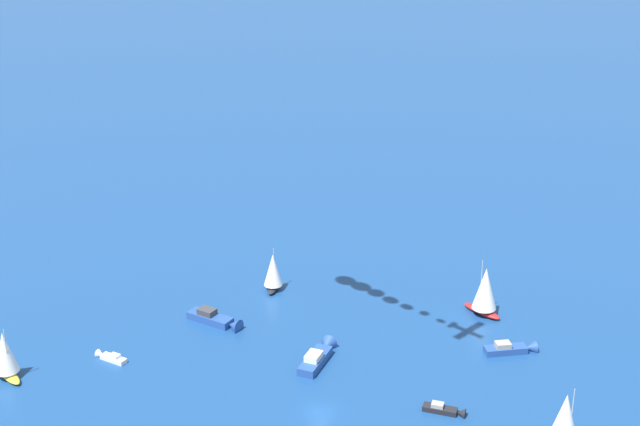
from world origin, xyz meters
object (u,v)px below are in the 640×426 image
(motorboat_outer_ring_e, at_px, (446,410))
(sailboat_far_port, at_px, (273,272))
(motorboat_outer_ring_d, at_px, (319,356))
(motorboat_trailing, at_px, (110,357))
(sailboat_near_centre, at_px, (485,291))
(sailboat_inshore, at_px, (565,418))
(motorboat_ahead, at_px, (513,348))
(motorboat_outer_ring_c, at_px, (217,320))
(sailboat_outer_ring_f, at_px, (5,355))

(motorboat_outer_ring_e, bearing_deg, sailboat_far_port, -124.35)
(motorboat_outer_ring_d, bearing_deg, motorboat_trailing, -68.72)
(motorboat_outer_ring_d, bearing_deg, motorboat_outer_ring_e, 73.22)
(sailboat_near_centre, xyz_separation_m, sailboat_far_port, (4.66, -37.43, -0.86))
(sailboat_inshore, distance_m, motorboat_outer_ring_d, 39.02)
(motorboat_ahead, relative_size, motorboat_outer_ring_e, 1.36)
(sailboat_near_centre, bearing_deg, motorboat_outer_ring_e, 2.28)
(sailboat_inshore, xyz_separation_m, motorboat_trailing, (4.27, -68.56, -3.42))
(sailboat_near_centre, bearing_deg, motorboat_trailing, -54.62)
(motorboat_ahead, xyz_separation_m, motorboat_outer_ring_c, (9.04, -47.91, 0.13))
(motorboat_outer_ring_c, bearing_deg, motorboat_outer_ring_e, 75.14)
(motorboat_ahead, distance_m, motorboat_outer_ring_e, 21.02)
(motorboat_ahead, relative_size, motorboat_outer_ring_c, 0.80)
(motorboat_trailing, distance_m, motorboat_ahead, 63.41)
(sailboat_near_centre, height_order, motorboat_outer_ring_d, sailboat_near_centre)
(sailboat_inshore, distance_m, motorboat_ahead, 23.85)
(motorboat_trailing, height_order, motorboat_outer_ring_d, motorboat_outer_ring_d)
(motorboat_outer_ring_c, distance_m, sailboat_outer_ring_f, 34.16)
(motorboat_trailing, xyz_separation_m, sailboat_outer_ring_f, (9.98, -11.30, 3.46))
(sailboat_far_port, distance_m, motorboat_ahead, 44.92)
(sailboat_far_port, xyz_separation_m, motorboat_outer_ring_c, (15.23, -3.52, -2.82))
(sailboat_inshore, bearing_deg, sailboat_near_centre, -151.43)
(sailboat_far_port, height_order, motorboat_outer_ring_e, sailboat_far_port)
(sailboat_far_port, bearing_deg, motorboat_outer_ring_c, -13.02)
(sailboat_near_centre, distance_m, sailboat_outer_ring_f, 77.70)
(motorboat_trailing, height_order, motorboat_ahead, motorboat_ahead)
(sailboat_far_port, xyz_separation_m, motorboat_outer_ring_e, (26.42, 38.67, -3.14))
(sailboat_near_centre, xyz_separation_m, motorboat_trailing, (36.30, -51.11, -4.05))
(motorboat_ahead, height_order, motorboat_outer_ring_d, motorboat_outer_ring_d)
(sailboat_far_port, xyz_separation_m, sailboat_outer_ring_f, (41.62, -24.99, 0.27))
(motorboat_outer_ring_c, bearing_deg, sailboat_outer_ring_f, -39.13)
(sailboat_inshore, xyz_separation_m, motorboat_outer_ring_d, (-7.57, -38.16, -3.05))
(motorboat_outer_ring_e, bearing_deg, sailboat_near_centre, -177.72)
(sailboat_inshore, bearing_deg, motorboat_outer_ring_c, -101.75)
(motorboat_ahead, xyz_separation_m, motorboat_outer_ring_d, (13.61, -27.68, 0.14))
(motorboat_ahead, height_order, motorboat_outer_ring_c, motorboat_outer_ring_c)
(motorboat_trailing, bearing_deg, sailboat_inshore, 93.56)
(sailboat_inshore, distance_m, motorboat_outer_ring_c, 59.72)
(sailboat_near_centre, height_order, motorboat_ahead, sailboat_near_centre)
(motorboat_trailing, xyz_separation_m, motorboat_outer_ring_e, (-5.22, 52.35, 0.04))
(sailboat_near_centre, bearing_deg, sailboat_far_port, -82.91)
(motorboat_ahead, bearing_deg, sailboat_inshore, 26.33)
(motorboat_outer_ring_d, bearing_deg, motorboat_outer_ring_c, -102.73)
(sailboat_far_port, xyz_separation_m, motorboat_outer_ring_d, (19.80, 16.71, -2.81))
(motorboat_ahead, bearing_deg, motorboat_trailing, -66.34)
(motorboat_trailing, relative_size, motorboat_outer_ring_e, 0.92)
(motorboat_ahead, bearing_deg, sailboat_outer_ring_f, -62.95)
(motorboat_outer_ring_c, height_order, sailboat_outer_ring_f, sailboat_outer_ring_f)
(motorboat_outer_ring_e, bearing_deg, sailboat_inshore, 86.63)
(sailboat_far_port, bearing_deg, sailboat_near_centre, 97.09)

